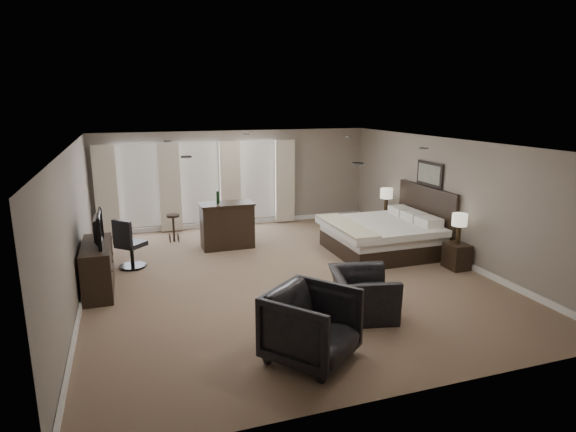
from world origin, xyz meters
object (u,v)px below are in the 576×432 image
object	(u,v)px
lamp_far	(386,201)
armchair_near	(363,286)
nightstand_near	(457,256)
dresser	(98,268)
lamp_near	(459,229)
tv	(95,241)
bar_counter	(227,225)
bar_stool_right	(225,223)
bed	(384,221)
bar_stool_left	(174,228)
armchair_far	(312,322)
desk_chair	(131,243)
nightstand_far	(385,223)

from	to	relation	value
lamp_far	armchair_near	bearing A→B (deg)	-123.89
nightstand_near	dresser	distance (m)	7.00
lamp_near	dresser	distance (m)	7.01
tv	bar_counter	size ratio (longest dim) A/B	0.81
armchair_near	lamp_far	bearing A→B (deg)	-20.94
bar_counter	bar_stool_right	distance (m)	0.83
bed	bar_stool_left	xyz separation A→B (m)	(-4.42, 2.40, -0.39)
armchair_far	bar_counter	world-z (taller)	bar_counter
bar_stool_left	lamp_far	bearing A→B (deg)	-10.19
dresser	nightstand_near	bearing A→B (deg)	-8.67
lamp_near	tv	distance (m)	7.00
lamp_far	armchair_far	size ratio (longest dim) A/B	0.61
bed	tv	xyz separation A→B (m)	(-6.03, -0.39, 0.22)
bar_stool_left	bar_stool_right	bearing A→B (deg)	-3.90
nightstand_near	dresser	size ratio (longest dim) A/B	0.35
lamp_far	bar_stool_left	size ratio (longest dim) A/B	0.97
dresser	armchair_far	xyz separation A→B (m)	(2.77, -3.45, 0.09)
bar_counter	bar_stool_right	xyz separation A→B (m)	(0.10, 0.80, -0.16)
lamp_near	armchair_far	distance (m)	4.80
bar_counter	desk_chair	bearing A→B (deg)	-160.58
bar_counter	lamp_far	bearing A→B (deg)	-0.90
nightstand_far	armchair_far	bearing A→B (deg)	-128.10
armchair_near	bar_stool_right	bearing A→B (deg)	26.14
bar_stool_right	desk_chair	size ratio (longest dim) A/B	0.73
dresser	armchair_near	size ratio (longest dim) A/B	1.40
dresser	bar_stool_right	xyz separation A→B (m)	(2.86, 2.71, -0.06)
bed	bar_stool_right	distance (m)	3.94
nightstand_near	lamp_far	distance (m)	2.96
bar_stool_left	desk_chair	distance (m)	1.94
nightstand_far	lamp_far	bearing A→B (deg)	0.00
lamp_far	armchair_near	distance (m)	5.14
dresser	armchair_far	bearing A→B (deg)	-51.19
armchair_far	bar_counter	xyz separation A→B (m)	(-0.01, 5.36, 0.00)
lamp_near	tv	xyz separation A→B (m)	(-6.92, 1.06, 0.11)
dresser	bar_counter	bearing A→B (deg)	34.71
bar_stool_left	nightstand_far	bearing A→B (deg)	-10.19
nightstand_far	bar_counter	size ratio (longest dim) A/B	0.43
nightstand_far	bar_stool_right	bearing A→B (deg)	167.91
lamp_far	tv	world-z (taller)	lamp_far
desk_chair	armchair_near	bearing A→B (deg)	178.40
armchair_near	bar_stool_left	world-z (taller)	armchair_near
lamp_far	bar_stool_right	bearing A→B (deg)	167.91
nightstand_near	desk_chair	distance (m)	6.70
armchair_far	bar_counter	size ratio (longest dim) A/B	0.87
bar_stool_left	bar_stool_right	world-z (taller)	bar_stool_right
bar_stool_left	tv	bearing A→B (deg)	-119.88
armchair_near	bar_counter	distance (m)	4.52
desk_chair	bar_stool_left	bearing A→B (deg)	-77.25
armchair_near	bar_stool_right	world-z (taller)	armchair_near
nightstand_far	bar_counter	distance (m)	4.17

